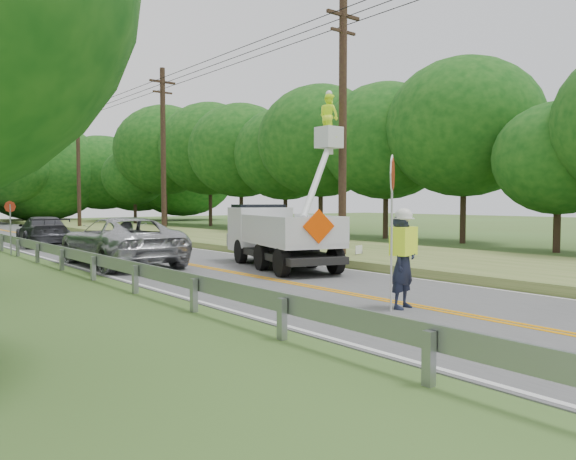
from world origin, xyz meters
TOP-DOWN VIEW (x-y plane):
  - ground at (0.00, 0.00)m, footprint 140.00×140.00m
  - road at (0.00, 14.00)m, footprint 7.20×96.00m
  - guardrail at (-4.02, 14.91)m, footprint 0.18×48.00m
  - utility_poles at (5.00, 17.02)m, footprint 1.60×43.30m
  - tall_grass_verge at (7.10, 14.00)m, footprint 7.00×96.00m
  - treeline_right at (15.77, 27.55)m, footprint 11.51×52.24m
  - flagger at (-0.47, 1.47)m, footprint 1.19×0.63m
  - bucket_truck at (2.48, 9.73)m, footprint 4.46×6.53m
  - suv_silver at (-2.03, 13.05)m, footprint 3.03×6.27m
  - suv_darkgrey at (-1.81, 23.87)m, footprint 2.72×5.40m
  - stop_sign_permanent at (-4.22, 19.63)m, footprint 0.49×0.12m
  - yard_sign at (5.32, 8.43)m, footprint 0.44×0.13m

SIDE VIEW (x-z plane):
  - ground at x=0.00m, z-range 0.00..0.00m
  - road at x=0.00m, z-range 0.00..0.02m
  - tall_grass_verge at x=7.10m, z-range 0.00..0.30m
  - yard_sign at x=5.32m, z-range 0.14..0.79m
  - guardrail at x=-4.02m, z-range 0.17..0.94m
  - suv_darkgrey at x=-1.81m, z-range 0.02..1.52m
  - suv_silver at x=-2.03m, z-range 0.02..1.74m
  - flagger at x=-0.47m, z-range -0.45..2.80m
  - bucket_truck at x=2.48m, z-range -1.65..4.55m
  - stop_sign_permanent at x=-4.22m, z-range 0.36..2.67m
  - utility_poles at x=5.00m, z-range 0.27..10.27m
  - treeline_right at x=15.77m, z-range 0.55..12.04m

